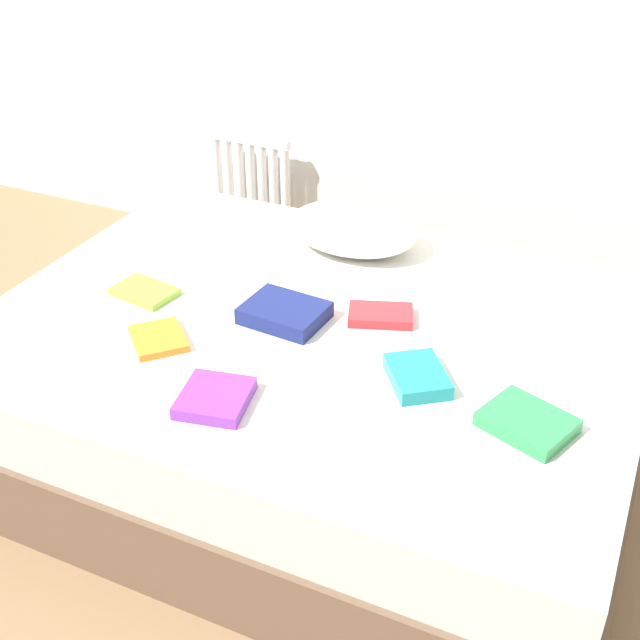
% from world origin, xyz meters
% --- Properties ---
extents(ground_plane, '(8.00, 8.00, 0.00)m').
position_xyz_m(ground_plane, '(0.00, 0.00, 0.00)').
color(ground_plane, '#93704C').
extents(bed, '(2.00, 1.50, 0.50)m').
position_xyz_m(bed, '(0.00, 0.00, 0.25)').
color(bed, brown).
rests_on(bed, ground).
extents(radiator, '(0.40, 0.04, 0.47)m').
position_xyz_m(radiator, '(-0.88, 1.20, 0.34)').
color(radiator, white).
rests_on(radiator, ground).
extents(pillow, '(0.46, 0.32, 0.16)m').
position_xyz_m(pillow, '(-0.08, 0.51, 0.58)').
color(pillow, white).
rests_on(pillow, bed).
extents(textbook_lime, '(0.22, 0.16, 0.02)m').
position_xyz_m(textbook_lime, '(-0.57, -0.08, 0.51)').
color(textbook_lime, '#8CC638').
rests_on(textbook_lime, bed).
extents(textbook_purple, '(0.21, 0.22, 0.03)m').
position_xyz_m(textbook_purple, '(-0.06, -0.47, 0.52)').
color(textbook_purple, purple).
rests_on(textbook_purple, bed).
extents(textbook_orange, '(0.23, 0.23, 0.02)m').
position_xyz_m(textbook_orange, '(-0.37, -0.29, 0.51)').
color(textbook_orange, orange).
rests_on(textbook_orange, bed).
extents(textbook_navy, '(0.26, 0.21, 0.05)m').
position_xyz_m(textbook_navy, '(-0.08, -0.02, 0.53)').
color(textbook_navy, navy).
rests_on(textbook_navy, bed).
extents(textbook_teal, '(0.23, 0.24, 0.04)m').
position_xyz_m(textbook_teal, '(0.39, -0.16, 0.52)').
color(textbook_teal, teal).
rests_on(textbook_teal, bed).
extents(textbook_green, '(0.26, 0.23, 0.04)m').
position_xyz_m(textbook_green, '(0.71, -0.23, 0.52)').
color(textbook_green, green).
rests_on(textbook_green, bed).
extents(textbook_red, '(0.23, 0.18, 0.03)m').
position_xyz_m(textbook_red, '(0.18, 0.10, 0.52)').
color(textbook_red, red).
rests_on(textbook_red, bed).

